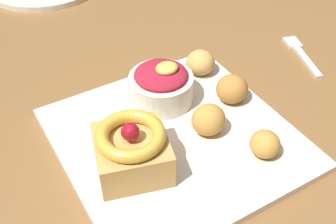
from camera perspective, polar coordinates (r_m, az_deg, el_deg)
The scene contains 9 objects.
dining_table at distance 0.80m, azimuth -2.67°, elevation 2.43°, with size 1.43×1.09×0.73m.
front_plate at distance 0.59m, azimuth 1.00°, elevation -3.61°, with size 0.30×0.30×0.01m, color silver.
cake_slice at distance 0.52m, azimuth -4.91°, elevation -5.06°, with size 0.11×0.11×0.07m.
berry_ramekin at distance 0.62m, azimuth -0.93°, elevation 3.66°, with size 0.09×0.09×0.07m.
fritter_front at distance 0.56m, azimuth 12.92°, elevation -4.23°, with size 0.04×0.04×0.04m, color gold.
fritter_middle at distance 0.63m, azimuth 8.61°, elevation 3.09°, with size 0.05×0.05×0.04m, color #BC7F38.
fritter_back at distance 0.68m, azimuth 4.38°, elevation 6.66°, with size 0.05×0.05×0.04m, color tan.
fritter_extra at distance 0.57m, azimuth 5.47°, elevation -1.05°, with size 0.05×0.04×0.04m, color gold.
fork at distance 0.79m, azimuth 17.41°, elevation 7.59°, with size 0.06×0.12×0.00m.
Camera 1 is at (-0.28, -0.55, 1.15)m, focal length 45.28 mm.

